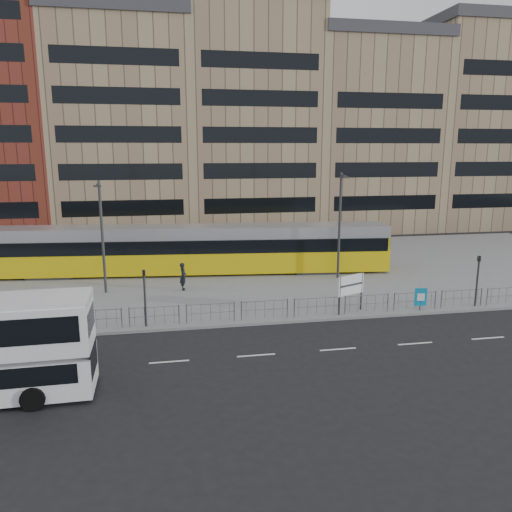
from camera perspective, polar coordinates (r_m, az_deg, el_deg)
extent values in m
plane|color=black|center=(27.72, 2.62, -7.74)|extent=(120.00, 120.00, 0.00)
cube|color=gray|center=(38.99, -1.33, -1.72)|extent=(64.00, 24.00, 0.15)
cube|color=gray|center=(27.74, 2.60, -7.56)|extent=(64.00, 0.25, 0.17)
cube|color=#948160|center=(59.55, -14.69, 13.29)|extent=(14.00, 16.00, 22.00)
cube|color=#38383D|center=(60.97, -15.33, 24.24)|extent=(14.40, 16.40, 1.20)
cube|color=#948160|center=(60.26, -0.91, 14.61)|extent=(14.00, 16.00, 24.00)
cube|color=#38383D|center=(62.09, -0.95, 26.30)|extent=(14.40, 16.40, 1.20)
cube|color=#948160|center=(64.03, 11.88, 12.87)|extent=(14.00, 16.00, 21.00)
cube|color=#38383D|center=(65.17, 12.33, 22.66)|extent=(14.40, 16.40, 1.20)
cube|color=#948160|center=(70.49, 22.79, 12.93)|extent=(14.00, 16.00, 23.00)
cube|color=#38383D|center=(71.87, 23.65, 22.58)|extent=(14.40, 16.40, 1.20)
cylinder|color=gray|center=(28.30, 6.38, -4.83)|extent=(32.00, 0.05, 0.05)
cylinder|color=gray|center=(28.45, 6.35, -5.79)|extent=(32.00, 0.04, 0.04)
cylinder|color=gray|center=(28.49, -26.47, -7.01)|extent=(0.07, 0.07, 1.10)
cube|color=white|center=(24.38, 7.09, -10.69)|extent=(62.00, 0.12, 0.01)
cylinder|color=black|center=(20.71, -24.15, -14.68)|extent=(0.91, 0.29, 0.91)
cylinder|color=black|center=(22.75, -22.91, -12.10)|extent=(0.91, 0.29, 0.91)
cube|color=#D6B90B|center=(38.22, -7.94, -0.41)|extent=(30.83, 5.98, 1.75)
cube|color=black|center=(37.97, -7.99, 1.37)|extent=(30.40, 5.98, 0.99)
cube|color=#B7B7BD|center=(37.81, -8.03, 2.76)|extent=(30.81, 5.75, 0.88)
cube|color=#D6B90B|center=(39.96, 13.55, 0.96)|extent=(1.56, 2.59, 2.85)
cylinder|color=#2D2D30|center=(38.05, -7.97, 0.80)|extent=(2.86, 2.86, 3.29)
cube|color=#2D2D30|center=(39.06, 6.70, -1.26)|extent=(3.55, 3.08, 0.55)
cube|color=#2D2D30|center=(40.21, -22.09, -1.69)|extent=(3.55, 3.08, 0.55)
cylinder|color=#2D2D30|center=(28.73, 9.53, -4.54)|extent=(0.10, 0.10, 2.22)
cylinder|color=#2D2D30|center=(29.92, 11.95, -3.96)|extent=(0.10, 0.10, 2.22)
cube|color=white|center=(29.17, 10.81, -3.25)|extent=(1.79, 0.85, 1.16)
cylinder|color=#2D2D30|center=(30.91, 18.25, -5.26)|extent=(0.06, 0.06, 0.71)
cube|color=#0C84B6|center=(30.79, 18.31, -4.47)|extent=(0.71, 0.17, 1.06)
cube|color=white|center=(30.76, 18.33, -4.49)|extent=(0.44, 0.08, 0.44)
imported|color=black|center=(33.69, -8.32, -2.32)|extent=(0.45, 0.68, 1.86)
cylinder|color=#2D2D30|center=(27.06, -12.56, -4.85)|extent=(0.12, 0.12, 3.00)
imported|color=#2D2D30|center=(26.77, -12.67, -2.60)|extent=(0.18, 0.22, 1.00)
cylinder|color=#2D2D30|center=(32.56, 23.94, -2.74)|extent=(0.12, 0.12, 3.00)
imported|color=#2D2D30|center=(32.32, 24.11, -0.85)|extent=(0.18, 0.21, 1.00)
cylinder|color=#2D2D30|center=(33.65, -17.14, 2.02)|extent=(0.18, 0.18, 7.34)
cylinder|color=#2D2D30|center=(32.85, -17.60, 7.86)|extent=(0.14, 0.90, 0.14)
cube|color=#2D2D30|center=(32.41, -17.68, 7.63)|extent=(0.45, 0.20, 0.12)
cylinder|color=#2D2D30|center=(36.45, 9.52, 3.38)|extent=(0.18, 0.18, 7.65)
cylinder|color=#2D2D30|center=(35.71, 9.94, 9.04)|extent=(0.14, 0.90, 0.14)
cube|color=#2D2D30|center=(35.29, 10.19, 8.83)|extent=(0.45, 0.20, 0.12)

